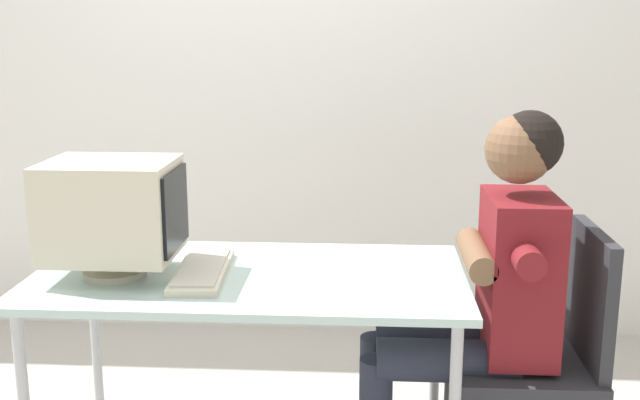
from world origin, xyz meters
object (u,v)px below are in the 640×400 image
at_px(keyboard, 202,270).
at_px(person_seated, 482,286).
at_px(crt_monitor, 113,210).
at_px(office_chair, 542,346).
at_px(desk, 249,290).

xyz_separation_m(keyboard, person_seated, (0.91, 0.06, -0.05)).
height_order(crt_monitor, office_chair, crt_monitor).
relative_size(desk, office_chair, 1.58).
distance_m(desk, crt_monitor, 0.51).
xyz_separation_m(desk, keyboard, (-0.15, -0.03, 0.07)).
bearing_deg(keyboard, desk, 9.96).
height_order(desk, office_chair, office_chair).
relative_size(keyboard, office_chair, 0.50).
relative_size(keyboard, person_seated, 0.35).
xyz_separation_m(desk, office_chair, (0.97, 0.03, -0.19)).
distance_m(crt_monitor, office_chair, 1.48).
bearing_deg(office_chair, crt_monitor, -176.80).
relative_size(crt_monitor, keyboard, 0.92).
height_order(office_chair, person_seated, person_seated).
bearing_deg(keyboard, person_seated, 3.75).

